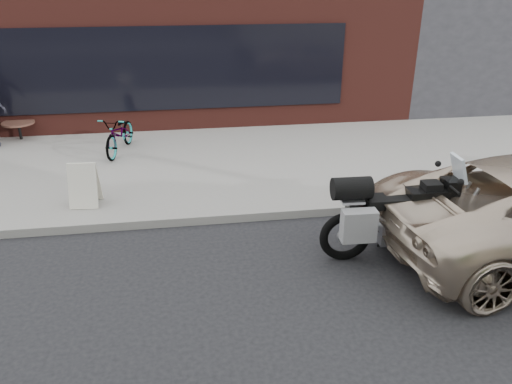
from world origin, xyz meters
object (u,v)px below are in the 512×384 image
Objects in this scene: sandwich_sign at (84,184)px; cafe_table at (18,123)px; motorcycle at (394,216)px; bicycle_front at (120,134)px.

sandwich_sign is 4.54m from cafe_table.
motorcycle is at bearing -20.42° from sandwich_sign.
bicycle_front is 2.19× the size of cafe_table.
cafe_table is at bearing 139.52° from motorcycle.
sandwich_sign is at bearing 156.46° from motorcycle.
motorcycle is 6.55m from bicycle_front.
motorcycle is 5.18m from sandwich_sign.
cafe_table is at bearing 123.24° from sandwich_sign.
cafe_table is at bearing 165.79° from bicycle_front.
motorcycle is 3.21× the size of sandwich_sign.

